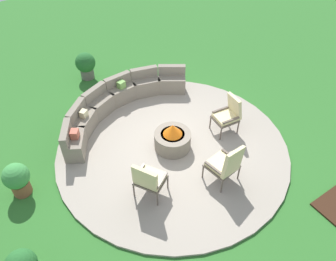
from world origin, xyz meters
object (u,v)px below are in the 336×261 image
Objects in this scene: lounge_chair_front_left at (149,179)px; lounge_chair_back_left at (229,114)px; lounge_chair_front_right at (226,164)px; fire_pit at (173,139)px; potted_plant_2 at (86,64)px; curved_stone_bench at (118,103)px; potted_plant_0 at (17,178)px.

lounge_chair_front_left is 2.83m from lounge_chair_back_left.
fire_pit is at bearing 94.67° from lounge_chair_front_right.
potted_plant_2 is (-0.81, 5.61, -0.13)m from lounge_chair_front_right.
lounge_chair_front_right is 1.28× the size of potted_plant_2.
fire_pit is 0.88× the size of lounge_chair_front_left.
lounge_chair_front_right is (0.35, -1.51, 0.27)m from fire_pit.
curved_stone_bench is 4.02× the size of lounge_chair_back_left.
potted_plant_0 is (-3.84, 2.25, -0.15)m from lounge_chair_front_right.
lounge_chair_back_left is (1.52, -0.27, 0.27)m from fire_pit.
curved_stone_bench is at bearing -90.32° from potted_plant_2.
potted_plant_0 is (-3.02, -1.22, 0.08)m from curved_stone_bench.
potted_plant_2 is (0.77, 5.02, -0.12)m from lounge_chair_front_left.
lounge_chair_back_left is at bearing -48.11° from curved_stone_bench.
lounge_chair_front_left reaches higher than potted_plant_0.
lounge_chair_back_left is 1.26× the size of potted_plant_0.
fire_pit is 0.86× the size of lounge_chair_back_left.
lounge_chair_front_right reaches higher than potted_plant_0.
lounge_chair_back_left is at bearing 72.35° from lounge_chair_front_left.
potted_plant_2 is (0.01, 2.14, 0.10)m from curved_stone_bench.
lounge_chair_back_left reaches higher than lounge_chair_front_left.
lounge_chair_front_right is at bearing -76.60° from curved_stone_bench.
fire_pit is 0.21× the size of curved_stone_bench.
curved_stone_bench is at bearing 22.03° from potted_plant_0.
fire_pit is at bearing -76.33° from curved_stone_bench.
lounge_chair_front_left is 0.97× the size of lounge_chair_back_left.
lounge_chair_front_right reaches higher than curved_stone_bench.
lounge_chair_front_right reaches higher than potted_plant_2.
lounge_chair_front_left is 1.23× the size of potted_plant_0.
lounge_chair_front_left reaches higher than curved_stone_bench.
fire_pit is 1.56m from lounge_chair_front_left.
potted_plant_2 is (-1.99, 4.37, -0.13)m from lounge_chair_back_left.
curved_stone_bench is 5.09× the size of potted_plant_0.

